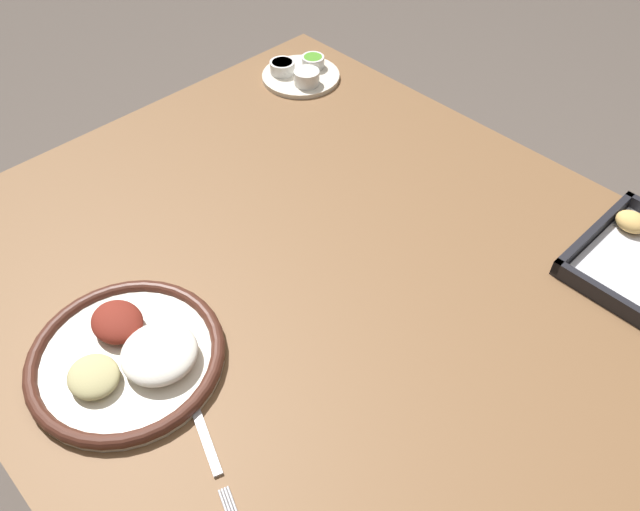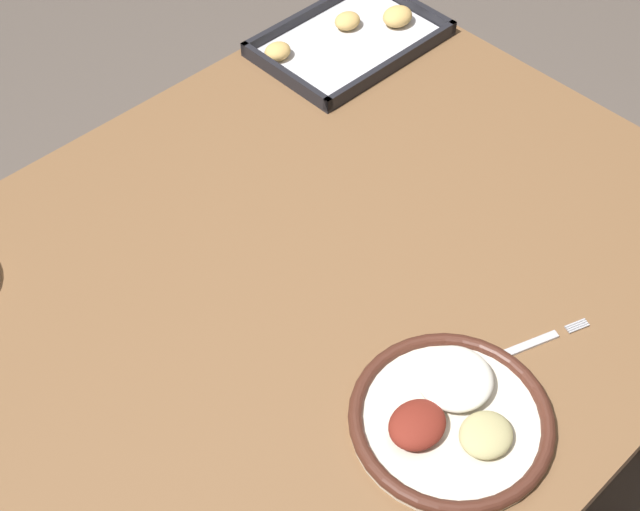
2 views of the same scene
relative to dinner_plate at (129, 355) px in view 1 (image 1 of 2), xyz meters
name	(u,v)px [view 1 (image 1 of 2)]	position (x,y,z in m)	size (l,w,h in m)	color
ground_plane	(327,475)	(0.08, 0.31, -0.74)	(8.00, 8.00, 0.00)	#564C44
dining_table	(331,313)	(0.08, 0.31, -0.11)	(1.23, 1.02, 0.73)	brown
dinner_plate	(129,355)	(0.00, 0.00, 0.00)	(0.28, 0.28, 0.05)	beige
fork	(204,435)	(0.16, 0.01, -0.01)	(0.19, 0.08, 0.00)	#B2B2B7
saucer_plate	(301,73)	(-0.38, 0.68, 0.00)	(0.17, 0.17, 0.04)	beige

